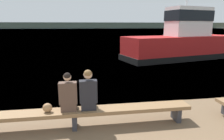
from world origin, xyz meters
name	(u,v)px	position (x,y,z in m)	size (l,w,h in m)	color
water_surface	(81,29)	(0.00, 124.79, 0.00)	(240.00, 240.00, 0.00)	teal
far_shoreline	(81,25)	(0.00, 171.98, 2.36)	(600.00, 12.00, 4.73)	#424738
bench_main	(74,113)	(-0.60, 3.37, 0.40)	(6.28, 0.50, 0.49)	brown
person_left	(68,95)	(-0.73, 3.38, 0.92)	(0.45, 0.39, 1.02)	#4C382D
person_right	(88,92)	(-0.22, 3.38, 0.96)	(0.45, 0.40, 1.07)	black
shopping_bag	(47,108)	(-1.26, 3.36, 0.61)	(0.23, 0.17, 0.24)	#9E754C
tugboat_red	(183,43)	(7.78, 13.50, 1.27)	(10.27, 5.26, 6.75)	#A81919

